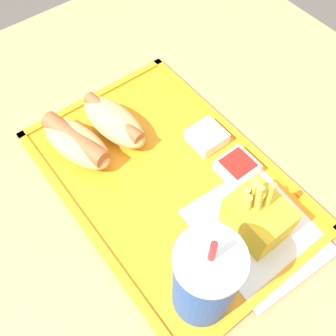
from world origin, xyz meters
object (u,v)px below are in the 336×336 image
Objects in this scene: soda_cup at (205,280)px; sauce_cup_ketchup at (237,167)px; hot_dog_near at (114,121)px; hot_dog_far at (76,142)px; fries_carton at (257,216)px; sauce_cup_mayo at (207,136)px.

soda_cup reaches higher than sauce_cup_ketchup.
sauce_cup_ketchup is (-0.17, -0.10, -0.01)m from hot_dog_near.
soda_cup is at bearing 124.04° from sauce_cup_ketchup.
soda_cup reaches higher than hot_dog_near.
fries_carton is at bearing -154.08° from hot_dog_far.
sauce_cup_mayo is at bearing -16.81° from fries_carton.
fries_carton is (-0.25, -0.12, 0.01)m from hot_dog_far.
fries_carton is (-0.25, -0.06, 0.01)m from hot_dog_near.
hot_dog_far is 0.24m from sauce_cup_ketchup.
sauce_cup_ketchup is at bearing -28.62° from fries_carton.
fries_carton is at bearing 163.19° from sauce_cup_mayo.
sauce_cup_ketchup is at bearing -55.96° from soda_cup.
soda_cup is at bearing 167.78° from hot_dog_near.
soda_cup is 0.25m from sauce_cup_mayo.
soda_cup is 0.20m from sauce_cup_ketchup.
hot_dog_far reaches higher than sauce_cup_ketchup.
soda_cup reaches higher than hot_dog_far.
hot_dog_far is 2.71× the size of sauce_cup_ketchup.
sauce_cup_mayo is (-0.10, -0.10, -0.01)m from hot_dog_near.
sauce_cup_ketchup is at bearing 178.80° from sauce_cup_mayo.
hot_dog_far is at bearing 90.00° from hot_dog_near.
hot_dog_near is 0.15m from sauce_cup_mayo.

